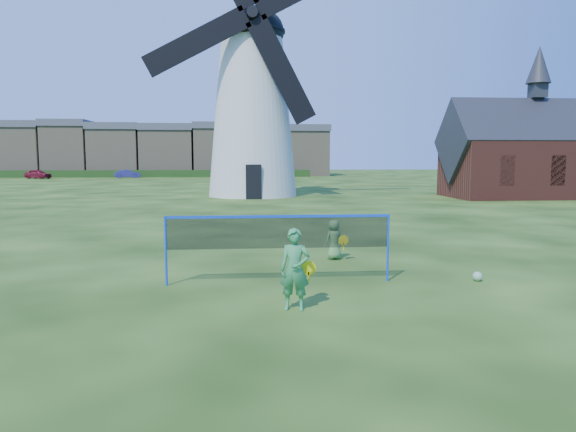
% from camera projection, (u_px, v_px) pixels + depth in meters
% --- Properties ---
extents(ground, '(220.00, 220.00, 0.00)m').
position_uv_depth(ground, '(281.00, 286.00, 11.79)').
color(ground, black).
rests_on(ground, ground).
extents(windmill, '(14.71, 6.42, 19.74)m').
position_uv_depth(windmill, '(252.00, 103.00, 38.43)').
color(windmill, white).
rests_on(windmill, ground).
extents(chapel, '(12.42, 6.02, 10.50)m').
position_uv_depth(chapel, '(535.00, 156.00, 37.56)').
color(chapel, brown).
rests_on(chapel, ground).
extents(badminton_net, '(5.05, 0.05, 1.55)m').
position_uv_depth(badminton_net, '(279.00, 233.00, 11.91)').
color(badminton_net, blue).
rests_on(badminton_net, ground).
extents(player_girl, '(0.73, 0.47, 1.53)m').
position_uv_depth(player_girl, '(295.00, 269.00, 9.86)').
color(player_girl, '#3A9251').
rests_on(player_girl, ground).
extents(player_boy, '(0.68, 0.52, 1.11)m').
position_uv_depth(player_boy, '(334.00, 240.00, 14.79)').
color(player_boy, '#5D9B4B').
rests_on(player_boy, ground).
extents(play_ball, '(0.22, 0.22, 0.22)m').
position_uv_depth(play_ball, '(477.00, 276.00, 12.22)').
color(play_ball, green).
rests_on(play_ball, ground).
extents(terraced_houses, '(64.60, 8.40, 8.30)m').
position_uv_depth(terraced_houses, '(116.00, 150.00, 80.96)').
color(terraced_houses, tan).
rests_on(terraced_houses, ground).
extents(hedge, '(62.00, 0.80, 1.00)m').
position_uv_depth(hedge, '(92.00, 174.00, 75.23)').
color(hedge, '#193814').
rests_on(hedge, ground).
extents(car_left, '(3.88, 2.69, 1.23)m').
position_uv_depth(car_left, '(38.00, 174.00, 70.81)').
color(car_left, maroon).
rests_on(car_left, ground).
extents(car_right, '(3.60, 1.76, 1.13)m').
position_uv_depth(car_right, '(128.00, 174.00, 72.65)').
color(car_right, navy).
rests_on(car_right, ground).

